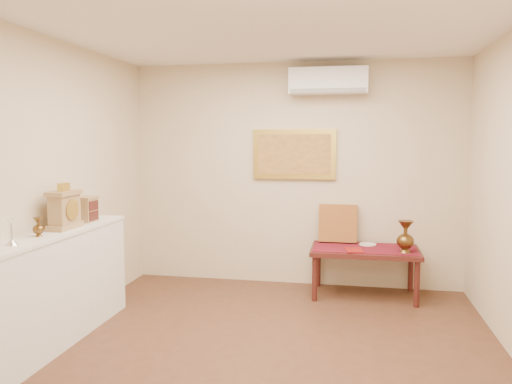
% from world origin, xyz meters
% --- Properties ---
extents(floor, '(4.50, 4.50, 0.00)m').
position_xyz_m(floor, '(0.00, 0.00, 0.00)').
color(floor, brown).
rests_on(floor, ground).
extents(ceiling, '(4.50, 4.50, 0.00)m').
position_xyz_m(ceiling, '(0.00, 0.00, 2.70)').
color(ceiling, white).
rests_on(ceiling, ground).
extents(wall_back, '(4.00, 0.02, 2.70)m').
position_xyz_m(wall_back, '(0.00, 2.25, 1.35)').
color(wall_back, beige).
rests_on(wall_back, ground).
extents(wall_front, '(4.00, 0.02, 2.70)m').
position_xyz_m(wall_front, '(0.00, -2.25, 1.35)').
color(wall_front, beige).
rests_on(wall_front, ground).
extents(wall_left, '(0.02, 4.50, 2.70)m').
position_xyz_m(wall_left, '(-2.00, 0.00, 1.35)').
color(wall_left, beige).
rests_on(wall_left, ground).
extents(candlestick, '(0.10, 0.10, 0.20)m').
position_xyz_m(candlestick, '(-1.81, -0.52, 1.08)').
color(candlestick, silver).
rests_on(candlestick, display_ledge).
extents(brass_urn_small, '(0.09, 0.09, 0.21)m').
position_xyz_m(brass_urn_small, '(-1.82, -0.18, 1.08)').
color(brass_urn_small, brown).
rests_on(brass_urn_small, display_ledge).
extents(table_cloth, '(1.14, 0.59, 0.01)m').
position_xyz_m(table_cloth, '(0.85, 1.88, 0.55)').
color(table_cloth, maroon).
rests_on(table_cloth, low_table).
extents(brass_urn_tall, '(0.19, 0.19, 0.42)m').
position_xyz_m(brass_urn_tall, '(1.27, 1.73, 0.77)').
color(brass_urn_tall, brown).
rests_on(brass_urn_tall, table_cloth).
extents(plate, '(0.20, 0.20, 0.01)m').
position_xyz_m(plate, '(0.89, 2.05, 0.56)').
color(plate, white).
rests_on(plate, table_cloth).
extents(menu, '(0.21, 0.27, 0.01)m').
position_xyz_m(menu, '(0.73, 1.70, 0.56)').
color(menu, maroon).
rests_on(menu, table_cloth).
extents(cushion, '(0.45, 0.19, 0.46)m').
position_xyz_m(cushion, '(0.54, 2.15, 0.78)').
color(cushion, maroon).
rests_on(cushion, table_cloth).
extents(display_ledge, '(0.37, 2.02, 0.98)m').
position_xyz_m(display_ledge, '(-1.82, 0.00, 0.49)').
color(display_ledge, white).
rests_on(display_ledge, floor).
extents(mantel_clock, '(0.17, 0.36, 0.41)m').
position_xyz_m(mantel_clock, '(-1.81, 0.19, 1.15)').
color(mantel_clock, '#A78456').
rests_on(mantel_clock, display_ledge).
extents(wooden_chest, '(0.16, 0.21, 0.24)m').
position_xyz_m(wooden_chest, '(-1.83, 0.59, 1.10)').
color(wooden_chest, '#A78456').
rests_on(wooden_chest, display_ledge).
extents(low_table, '(1.20, 0.70, 0.55)m').
position_xyz_m(low_table, '(0.85, 1.88, 0.48)').
color(low_table, '#481915').
rests_on(low_table, floor).
extents(painting, '(1.00, 0.06, 0.60)m').
position_xyz_m(painting, '(0.00, 2.22, 1.60)').
color(painting, gold).
rests_on(painting, wall_back).
extents(ac_unit, '(0.90, 0.25, 0.30)m').
position_xyz_m(ac_unit, '(0.40, 2.12, 2.45)').
color(ac_unit, white).
rests_on(ac_unit, wall_back).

